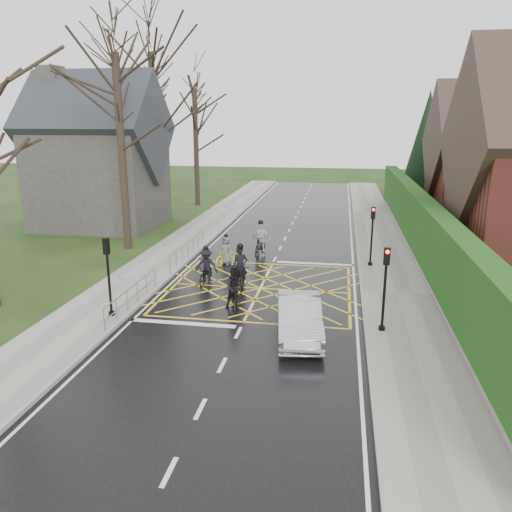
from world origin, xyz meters
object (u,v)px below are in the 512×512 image
(cyclist_rear, at_px, (240,273))
(cyclist_lead, at_px, (226,254))
(cyclist_back, at_px, (235,292))
(cyclist_front, at_px, (260,243))
(cyclist_mid, at_px, (206,270))
(car, at_px, (299,318))

(cyclist_rear, xyz_separation_m, cyclist_lead, (-1.47, 3.51, -0.10))
(cyclist_back, relative_size, cyclist_front, 0.90)
(cyclist_mid, bearing_deg, cyclist_front, 72.62)
(cyclist_lead, xyz_separation_m, car, (4.62, -8.49, 0.13))
(cyclist_back, distance_m, cyclist_lead, 6.43)
(cyclist_mid, height_order, cyclist_lead, cyclist_mid)
(cyclist_mid, relative_size, car, 0.44)
(cyclist_lead, relative_size, car, 0.42)
(cyclist_front, bearing_deg, cyclist_back, -81.71)
(cyclist_mid, distance_m, cyclist_lead, 3.29)
(cyclist_rear, relative_size, car, 0.52)
(cyclist_front, relative_size, car, 0.50)
(cyclist_back, bearing_deg, cyclist_lead, 85.72)
(cyclist_back, bearing_deg, car, -59.83)
(cyclist_mid, distance_m, cyclist_front, 5.50)
(cyclist_back, distance_m, cyclist_mid, 3.50)
(cyclist_back, height_order, cyclist_mid, cyclist_back)
(cyclist_front, bearing_deg, car, -67.04)
(cyclist_lead, bearing_deg, cyclist_back, -50.66)
(cyclist_front, relative_size, cyclist_lead, 1.19)
(cyclist_back, xyz_separation_m, car, (2.82, -2.32, 0.01))
(cyclist_rear, height_order, cyclist_back, cyclist_rear)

